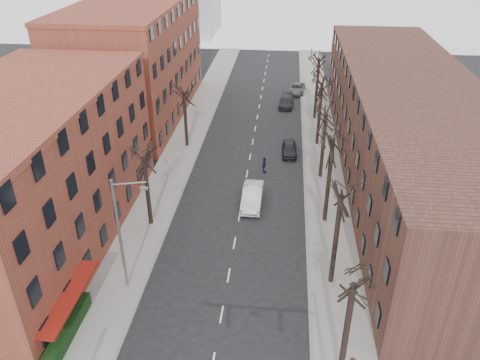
# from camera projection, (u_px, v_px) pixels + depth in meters

# --- Properties ---
(sidewalk_left) EXTENTS (4.00, 90.00, 0.15)m
(sidewalk_left) POSITION_uv_depth(u_px,v_px,m) (186.00, 142.00, 55.83)
(sidewalk_left) COLOR gray
(sidewalk_left) RESTS_ON ground
(sidewalk_right) EXTENTS (4.00, 90.00, 0.15)m
(sidewalk_right) POSITION_uv_depth(u_px,v_px,m) (321.00, 148.00, 54.44)
(sidewalk_right) COLOR gray
(sidewalk_right) RESTS_ON ground
(building_left_near) EXTENTS (12.00, 26.00, 12.00)m
(building_left_near) POSITION_uv_depth(u_px,v_px,m) (28.00, 176.00, 36.29)
(building_left_near) COLOR brown
(building_left_near) RESTS_ON ground
(building_left_far) EXTENTS (12.00, 28.00, 14.00)m
(building_left_far) POSITION_uv_depth(u_px,v_px,m) (136.00, 62.00, 60.89)
(building_left_far) COLOR brown
(building_left_far) RESTS_ON ground
(building_right) EXTENTS (12.00, 50.00, 10.00)m
(building_right) POSITION_uv_depth(u_px,v_px,m) (407.00, 128.00, 46.99)
(building_right) COLOR #513126
(building_right) RESTS_ON ground
(awning_left) EXTENTS (1.20, 7.00, 0.15)m
(awning_left) POSITION_uv_depth(u_px,v_px,m) (77.00, 326.00, 30.89)
(awning_left) COLOR maroon
(awning_left) RESTS_ON ground
(hedge) EXTENTS (0.80, 6.00, 1.00)m
(hedge) POSITION_uv_depth(u_px,v_px,m) (67.00, 331.00, 29.71)
(hedge) COLOR #173613
(hedge) RESTS_ON sidewalk_left
(tree_right_b) EXTENTS (5.20, 5.20, 10.80)m
(tree_right_b) POSITION_uv_depth(u_px,v_px,m) (330.00, 282.00, 34.60)
(tree_right_b) COLOR black
(tree_right_b) RESTS_ON ground
(tree_right_c) EXTENTS (5.20, 5.20, 11.60)m
(tree_right_c) POSITION_uv_depth(u_px,v_px,m) (324.00, 221.00, 41.53)
(tree_right_c) COLOR black
(tree_right_c) RESTS_ON ground
(tree_right_d) EXTENTS (5.20, 5.20, 10.00)m
(tree_right_d) POSITION_uv_depth(u_px,v_px,m) (320.00, 177.00, 48.45)
(tree_right_d) COLOR black
(tree_right_d) RESTS_ON ground
(tree_right_e) EXTENTS (5.20, 5.20, 10.80)m
(tree_right_e) POSITION_uv_depth(u_px,v_px,m) (317.00, 145.00, 55.37)
(tree_right_e) COLOR black
(tree_right_e) RESTS_ON ground
(tree_right_f) EXTENTS (5.20, 5.20, 11.60)m
(tree_right_f) POSITION_uv_depth(u_px,v_px,m) (314.00, 119.00, 62.30)
(tree_right_f) COLOR black
(tree_right_f) RESTS_ON ground
(tree_left_a) EXTENTS (5.20, 5.20, 9.50)m
(tree_left_a) POSITION_uv_depth(u_px,v_px,m) (151.00, 224.00, 41.12)
(tree_left_a) COLOR black
(tree_left_a) RESTS_ON ground
(tree_left_b) EXTENTS (5.20, 5.20, 9.50)m
(tree_left_b) POSITION_uv_depth(u_px,v_px,m) (187.00, 146.00, 54.96)
(tree_left_b) COLOR black
(tree_left_b) RESTS_ON ground
(streetlight) EXTENTS (2.45, 0.22, 9.03)m
(streetlight) POSITION_uv_depth(u_px,v_px,m) (121.00, 231.00, 31.67)
(streetlight) COLOR slate
(streetlight) RESTS_ON ground
(silver_sedan) EXTENTS (1.87, 5.18, 1.70)m
(silver_sedan) POSITION_uv_depth(u_px,v_px,m) (252.00, 196.00, 43.53)
(silver_sedan) COLOR silver
(silver_sedan) RESTS_ON ground
(parked_car_near) EXTENTS (1.75, 4.13, 1.39)m
(parked_car_near) POSITION_uv_depth(u_px,v_px,m) (289.00, 149.00, 52.77)
(parked_car_near) COLOR black
(parked_car_near) RESTS_ON ground
(parked_car_mid) EXTENTS (2.25, 4.83, 1.36)m
(parked_car_mid) POSITION_uv_depth(u_px,v_px,m) (286.00, 102.00, 66.06)
(parked_car_mid) COLOR black
(parked_car_mid) RESTS_ON ground
(parked_car_far) EXTENTS (2.74, 5.09, 1.36)m
(parked_car_far) POSITION_uv_depth(u_px,v_px,m) (297.00, 88.00, 71.18)
(parked_car_far) COLOR #4E5155
(parked_car_far) RESTS_ON ground
(pedestrian_crossing) EXTENTS (0.50, 1.07, 1.77)m
(pedestrian_crossing) POSITION_uv_depth(u_px,v_px,m) (264.00, 165.00, 48.91)
(pedestrian_crossing) COLOR black
(pedestrian_crossing) RESTS_ON ground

